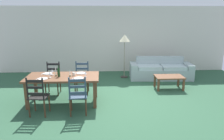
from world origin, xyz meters
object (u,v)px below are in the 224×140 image
Objects in this scene: coffee_cup_primary at (74,74)px; coffee_table at (169,78)px; wine_glass_far_left at (52,71)px; couch at (160,71)px; dining_chair_near_right at (78,95)px; dining_chair_far_right at (82,78)px; wine_bottle at (59,72)px; standing_lamp at (125,41)px; wine_glass_near_left at (50,74)px; wine_glass_near_right at (85,73)px; dining_chair_far_left at (53,78)px; dining_table at (63,79)px; dining_chair_near_left at (38,96)px.

coffee_cup_primary reaches higher than coffee_table.
wine_glass_far_left reaches higher than coffee_cup_primary.
coffee_table is (-0.05, -1.22, 0.06)m from couch.
dining_chair_near_right reaches higher than wine_glass_far_left.
wine_bottle is (-0.52, -0.81, 0.39)m from dining_chair_far_right.
dining_chair_far_right is at bearing -153.05° from couch.
couch is 1.42× the size of standing_lamp.
wine_glass_near_left is at bearing -162.14° from coffee_table.
dining_chair_near_right is at bearing -103.12° from wine_glass_near_right.
dining_chair_far_left and dining_chair_far_right have the same top height.
dining_chair_far_left reaches higher than dining_table.
wine_glass_near_left is 0.27m from wine_glass_far_left.
wine_bottle is at bearing -146.15° from couch.
wine_glass_far_left is (0.14, -0.62, 0.38)m from dining_chair_far_left.
standing_lamp is (2.36, 3.13, 0.93)m from dining_chair_near_left.
dining_chair_far_right reaches higher than coffee_cup_primary.
dining_table is 1.98× the size of dining_chair_near_right.
dining_chair_near_left is 0.73m from wine_glass_near_left.
dining_chair_far_right is 1.04m from wine_bottle.
coffee_cup_primary is 0.10× the size of coffee_table.
standing_lamp is at bearing 45.74° from wine_glass_far_left.
coffee_cup_primary is (-0.33, 0.17, -0.07)m from wine_glass_near_right.
coffee_cup_primary is (-0.18, 0.78, 0.32)m from dining_chair_near_right.
coffee_cup_primary is at bearing 152.10° from wine_glass_near_right.
dining_chair_near_left is at bearing -117.91° from wine_bottle.
standing_lamp reaches higher than couch.
dining_table is 11.80× the size of wine_glass_near_left.
dining_chair_far_left is 10.67× the size of coffee_cup_primary.
dining_chair_far_right reaches higher than wine_glass_near_right.
standing_lamp reaches higher than wine_glass_far_left.
wine_glass_near_left is (-0.21, -0.10, -0.01)m from wine_bottle.
dining_chair_near_right is 5.96× the size of wine_glass_near_right.
dining_chair_near_right is 0.41× the size of couch.
dining_chair_near_left is at bearing -122.29° from dining_table.
dining_chair_near_left reaches higher than coffee_cup_primary.
dining_chair_far_left is at bearing 113.55° from wine_bottle.
wine_glass_far_left is 4.15m from couch.
dining_table is at bearing -25.24° from wine_glass_far_left.
wine_glass_near_right is 0.18× the size of coffee_table.
dining_chair_far_left is 1.00× the size of dining_chair_far_right.
dining_chair_near_left reaches higher than wine_glass_near_left.
coffee_cup_primary is at bearing -124.65° from standing_lamp.
coffee_cup_primary reaches higher than dining_table.
dining_chair_far_left reaches higher than wine_glass_near_right.
dining_chair_far_right is at bearing 59.42° from dining_chair_near_left.
dining_chair_near_left is (-0.46, -0.73, -0.19)m from dining_table.
wine_bottle is 1.96× the size of wine_glass_near_left.
wine_glass_far_left is at bearing 171.56° from coffee_cup_primary.
couch is (3.72, 2.94, -0.19)m from dining_chair_near_left.
standing_lamp is (-1.30, 1.40, 1.06)m from coffee_table.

